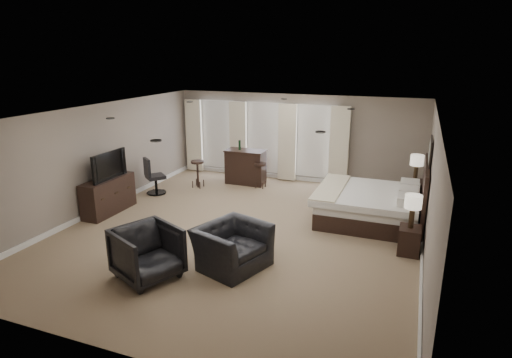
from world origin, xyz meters
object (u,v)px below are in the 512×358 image
(lamp_far, at_px, (416,168))
(desk_chair, at_px, (155,176))
(bar_stool_left, at_px, (198,174))
(nightstand_near, at_px, (409,240))
(nightstand_far, at_px, (413,193))
(lamp_near, at_px, (412,212))
(armchair_far, at_px, (147,251))
(armchair_near, at_px, (232,240))
(dresser, at_px, (109,195))
(bar_stool_right, at_px, (261,175))
(bed, at_px, (372,191))
(tv, at_px, (106,175))
(bar_counter, at_px, (246,167))

(lamp_far, distance_m, desk_chair, 6.86)
(lamp_far, height_order, bar_stool_left, lamp_far)
(nightstand_near, xyz_separation_m, nightstand_far, (0.00, 2.90, 0.06))
(lamp_near, bearing_deg, armchair_far, -148.04)
(nightstand_far, bearing_deg, lamp_near, -90.00)
(armchair_far, bearing_deg, armchair_near, -28.91)
(nightstand_far, distance_m, dresser, 7.61)
(nightstand_far, xyz_separation_m, bar_stool_right, (-4.16, 0.02, 0.04))
(bed, relative_size, desk_chair, 2.24)
(dresser, height_order, armchair_near, armchair_near)
(lamp_near, distance_m, armchair_far, 4.94)
(tv, bearing_deg, desk_chair, -8.59)
(armchair_far, bearing_deg, lamp_near, -33.36)
(nightstand_near, distance_m, lamp_far, 2.99)
(armchair_near, bearing_deg, bar_counter, 39.15)
(tv, xyz_separation_m, bar_stool_right, (2.76, 3.18, -0.57))
(dresser, relative_size, armchair_far, 1.47)
(lamp_far, distance_m, tv, 7.61)
(bar_stool_left, height_order, desk_chair, desk_chair)
(bar_stool_left, height_order, bar_stool_right, bar_stool_left)
(tv, bearing_deg, nightstand_near, -87.82)
(dresser, xyz_separation_m, desk_chair, (0.25, 1.64, 0.08))
(armchair_near, bearing_deg, nightstand_near, -40.38)
(armchair_far, bearing_deg, bed, -14.36)
(dresser, height_order, tv, tv)
(lamp_far, bearing_deg, desk_chair, -167.18)
(armchair_near, distance_m, bar_stool_left, 4.97)
(lamp_far, bearing_deg, nightstand_near, -90.00)
(bed, distance_m, armchair_near, 3.81)
(bar_stool_right, distance_m, desk_chair, 2.95)
(nightstand_far, xyz_separation_m, bar_stool_left, (-5.87, -0.58, 0.07))
(lamp_near, distance_m, bar_stool_right, 5.10)
(nightstand_near, relative_size, lamp_far, 0.79)
(lamp_near, bearing_deg, bar_stool_right, 144.95)
(nightstand_far, relative_size, lamp_far, 0.97)
(bed, bearing_deg, bar_stool_right, 155.83)
(bar_stool_left, distance_m, bar_stool_right, 1.82)
(lamp_far, distance_m, bar_counter, 4.76)
(nightstand_near, height_order, armchair_far, armchair_far)
(bar_stool_left, bearing_deg, lamp_far, 5.65)
(nightstand_near, distance_m, tv, 6.96)
(nightstand_near, bearing_deg, lamp_near, 0.00)
(bed, height_order, armchair_far, bed)
(bed, xyz_separation_m, tv, (-6.03, -1.71, 0.20))
(bar_counter, distance_m, desk_chair, 2.65)
(armchair_near, relative_size, bar_counter, 1.03)
(tv, height_order, bar_stool_right, tv)
(lamp_far, bearing_deg, bar_stool_right, 179.76)
(dresser, distance_m, bar_stool_left, 2.79)
(nightstand_near, bearing_deg, bar_stool_right, 144.95)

